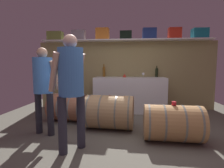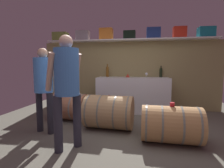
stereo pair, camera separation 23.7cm
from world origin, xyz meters
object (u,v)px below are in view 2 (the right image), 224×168
object	(u,v)px
toolcase_teal	(206,32)
wine_barrel_near	(171,124)
toolcase_grey	(83,36)
wine_barrel_flank	(109,112)
toolcase_navy	(153,33)
red_funnel	(128,75)
toolcase_black	(130,35)
toolcase_orange	(106,34)
wine_bottle_dark	(161,72)
wine_glass	(146,74)
tasting_cup	(172,104)
toolcase_olive	(61,37)
wine_barrel_far	(70,107)
visitor_tasting	(67,81)
wine_bottle_amber	(107,71)
toolcase_red	(180,33)
winemaker_pouring	(44,81)
work_cabinet	(133,95)

from	to	relation	value
toolcase_teal	wine_barrel_near	world-z (taller)	toolcase_teal
toolcase_grey	wine_barrel_flank	world-z (taller)	toolcase_grey
toolcase_navy	red_funnel	distance (m)	1.31
toolcase_black	red_funnel	size ratio (longest dim) A/B	2.87
toolcase_orange	wine_bottle_dark	size ratio (longest dim) A/B	1.15
toolcase_teal	wine_glass	bearing A→B (deg)	-168.24
tasting_cup	toolcase_olive	bearing A→B (deg)	143.72
toolcase_navy	wine_glass	distance (m)	1.13
wine_barrel_far	wine_barrel_flank	world-z (taller)	wine_barrel_flank
wine_barrel_flank	visitor_tasting	world-z (taller)	visitor_tasting
toolcase_navy	wine_bottle_amber	xyz separation A→B (m)	(-1.23, -0.06, -1.01)
toolcase_grey	wine_glass	xyz separation A→B (m)	(1.78, -0.34, -1.06)
toolcase_grey	toolcase_red	distance (m)	2.62
toolcase_black	toolcase_red	distance (m)	1.29
wine_bottle_amber	toolcase_olive	bearing A→B (deg)	177.72
toolcase_teal	wine_barrel_flank	bearing A→B (deg)	-145.77
tasting_cup	toolcase_orange	bearing A→B (deg)	125.15
red_funnel	winemaker_pouring	distance (m)	2.24
toolcase_black	work_cabinet	world-z (taller)	toolcase_black
toolcase_grey	toolcase_teal	bearing A→B (deg)	0.30
wine_bottle_dark	toolcase_grey	bearing A→B (deg)	-179.64
wine_barrel_near	winemaker_pouring	distance (m)	2.29
work_cabinet	wine_bottle_dark	xyz separation A→B (m)	(0.74, 0.24, 0.59)
toolcase_orange	visitor_tasting	size ratio (longest dim) A/B	0.21
work_cabinet	tasting_cup	xyz separation A→B (m)	(0.68, -1.82, 0.16)
toolcase_grey	work_cabinet	world-z (taller)	toolcase_grey
toolcase_orange	visitor_tasting	distance (m)	2.73
winemaker_pouring	red_funnel	bearing A→B (deg)	70.07
toolcase_grey	wine_glass	world-z (taller)	toolcase_grey
toolcase_red	red_funnel	xyz separation A→B (m)	(-1.32, -0.18, -1.12)
toolcase_teal	wine_glass	xyz separation A→B (m)	(-1.48, -0.34, -1.05)
toolcase_orange	tasting_cup	bearing A→B (deg)	-52.33
visitor_tasting	toolcase_teal	bearing A→B (deg)	-4.59
wine_barrel_flank	visitor_tasting	distance (m)	1.24
toolcase_olive	wine_barrel_flank	size ratio (longest dim) A/B	0.43
wine_barrel_near	wine_bottle_dark	bearing A→B (deg)	90.92
toolcase_orange	red_funnel	xyz separation A→B (m)	(0.62, -0.18, -1.13)
wine_bottle_dark	wine_bottle_amber	xyz separation A→B (m)	(-1.46, -0.07, 0.02)
toolcase_grey	visitor_tasting	distance (m)	2.78
wine_bottle_amber	wine_barrel_flank	distance (m)	1.72
toolcase_black	toolcase_orange	bearing A→B (deg)	-178.97
work_cabinet	toolcase_teal	bearing A→B (deg)	7.12
toolcase_grey	toolcase_orange	distance (m)	0.68
toolcase_orange	red_funnel	distance (m)	1.30
red_funnel	toolcase_orange	bearing A→B (deg)	163.38
wine_barrel_near	toolcase_olive	bearing A→B (deg)	146.37
toolcase_orange	wine_barrel_far	distance (m)	2.22
winemaker_pouring	toolcase_black	bearing A→B (deg)	72.25
wine_bottle_dark	winemaker_pouring	distance (m)	3.00
toolcase_olive	wine_bottle_dark	world-z (taller)	toolcase_olive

